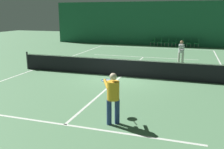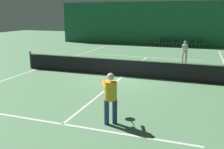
{
  "view_description": "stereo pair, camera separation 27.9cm",
  "coord_description": "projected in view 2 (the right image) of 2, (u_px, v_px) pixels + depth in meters",
  "views": [
    {
      "loc": [
        3.53,
        -12.69,
        3.33
      ],
      "look_at": [
        0.56,
        -3.39,
        0.93
      ],
      "focal_mm": 40.0,
      "sensor_mm": 36.0,
      "label": 1
    },
    {
      "loc": [
        3.8,
        -12.6,
        3.33
      ],
      "look_at": [
        0.56,
        -3.39,
        0.93
      ],
      "focal_mm": 40.0,
      "sensor_mm": 36.0,
      "label": 2
    }
  ],
  "objects": [
    {
      "name": "court_line_sideline_left",
      "position": [
        37.0,
        69.0,
        15.33
      ],
      "size": [
        0.1,
        23.8,
        0.0
      ],
      "color": "silver",
      "rests_on": "ground"
    },
    {
      "name": "ground_plane",
      "position": [
        123.0,
        76.0,
        13.56
      ],
      "size": [
        60.0,
        60.0,
        0.0
      ],
      "primitive_type": "plane",
      "color": "#56845B"
    },
    {
      "name": "court_line_service_near",
      "position": [
        63.0,
        124.0,
        7.7
      ],
      "size": [
        8.25,
        0.1,
        0.0
      ],
      "color": "silver",
      "rests_on": "ground"
    },
    {
      "name": "tennis_net",
      "position": [
        123.0,
        67.0,
        13.44
      ],
      "size": [
        12.0,
        0.1,
        1.07
      ],
      "color": "black",
      "rests_on": "ground"
    },
    {
      "name": "court_line_service_far",
      "position": [
        147.0,
        57.0,
        19.42
      ],
      "size": [
        8.25,
        0.1,
        0.0
      ],
      "color": "silver",
      "rests_on": "ground"
    },
    {
      "name": "courtside_chair_0",
      "position": [
        158.0,
        42.0,
        25.83
      ],
      "size": [
        0.44,
        0.44,
        0.84
      ],
      "rotation": [
        0.0,
        0.0,
        -1.57
      ],
      "color": "#99999E",
      "rests_on": "ground"
    },
    {
      "name": "courtside_chair_5",
      "position": [
        195.0,
        43.0,
        24.66
      ],
      "size": [
        0.44,
        0.44,
        0.84
      ],
      "rotation": [
        0.0,
        0.0,
        -1.57
      ],
      "color": "#99999E",
      "rests_on": "ground"
    },
    {
      "name": "player_near",
      "position": [
        110.0,
        94.0,
        7.54
      ],
      "size": [
        0.99,
        1.32,
        1.62
      ],
      "rotation": [
        0.0,
        0.0,
        2.12
      ],
      "color": "navy",
      "rests_on": "ground"
    },
    {
      "name": "courtside_chair_4",
      "position": [
        187.0,
        43.0,
        24.9
      ],
      "size": [
        0.44,
        0.44,
        0.84
      ],
      "rotation": [
        0.0,
        0.0,
        -1.57
      ],
      "color": "#99999E",
      "rests_on": "ground"
    },
    {
      "name": "court_line_baseline_far",
      "position": [
        158.0,
        48.0,
        24.46
      ],
      "size": [
        11.0,
        0.1,
        0.0
      ],
      "color": "silver",
      "rests_on": "ground"
    },
    {
      "name": "player_far",
      "position": [
        185.0,
        51.0,
        16.46
      ],
      "size": [
        0.45,
        1.33,
        1.58
      ],
      "rotation": [
        0.0,
        0.0,
        -1.5
      ],
      "color": "beige",
      "rests_on": "ground"
    },
    {
      "name": "courtside_chair_3",
      "position": [
        180.0,
        42.0,
        25.13
      ],
      "size": [
        0.44,
        0.44,
        0.84
      ],
      "rotation": [
        0.0,
        0.0,
        -1.57
      ],
      "color": "#99999E",
      "rests_on": "ground"
    },
    {
      "name": "courtside_chair_1",
      "position": [
        165.0,
        42.0,
        25.6
      ],
      "size": [
        0.44,
        0.44,
        0.84
      ],
      "rotation": [
        0.0,
        0.0,
        -1.57
      ],
      "color": "#99999E",
      "rests_on": "ground"
    },
    {
      "name": "backdrop_curtain",
      "position": [
        162.0,
        24.0,
        25.82
      ],
      "size": [
        23.0,
        0.12,
        4.53
      ],
      "color": "#1E5B3D",
      "rests_on": "ground"
    },
    {
      "name": "court_line_centre",
      "position": [
        123.0,
        76.0,
        13.56
      ],
      "size": [
        0.1,
        12.8,
        0.0
      ],
      "color": "silver",
      "rests_on": "ground"
    },
    {
      "name": "courtside_chair_2",
      "position": [
        172.0,
        42.0,
        25.36
      ],
      "size": [
        0.44,
        0.44,
        0.84
      ],
      "rotation": [
        0.0,
        0.0,
        -1.57
      ],
      "color": "#99999E",
      "rests_on": "ground"
    },
    {
      "name": "courtside_chair_6",
      "position": [
        202.0,
        43.0,
        24.43
      ],
      "size": [
        0.44,
        0.44,
        0.84
      ],
      "rotation": [
        0.0,
        0.0,
        -1.57
      ],
      "color": "#99999E",
      "rests_on": "ground"
    }
  ]
}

